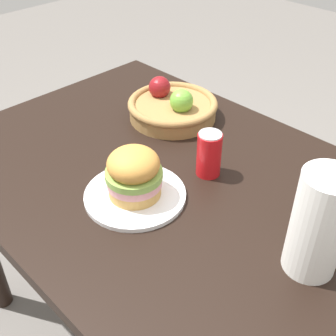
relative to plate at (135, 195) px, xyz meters
The scene contains 6 objects.
dining_table 0.17m from the plate, 69.32° to the left, with size 1.40×0.90×0.75m.
plate is the anchor object (origin of this frame).
sandwich 0.07m from the plate, ahead, with size 0.14×0.14×0.13m.
soda_can 0.22m from the plate, 72.88° to the left, with size 0.07×0.07×0.13m.
fruit_basket 0.42m from the plate, 121.66° to the left, with size 0.29×0.29×0.11m.
paper_towel_roll 0.45m from the plate, 14.90° to the left, with size 0.11×0.11×0.24m, color white.
Camera 1 is at (0.61, -0.66, 1.47)m, focal length 46.45 mm.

